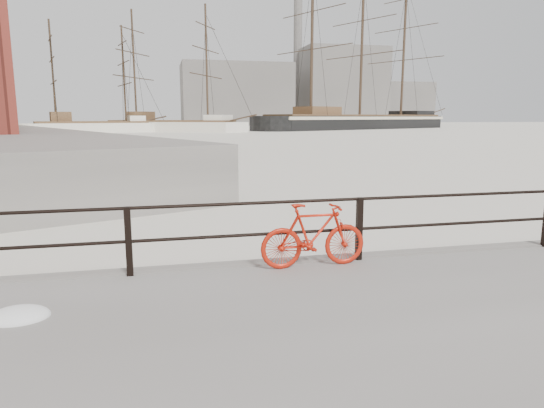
{
  "coord_description": "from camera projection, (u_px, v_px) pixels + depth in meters",
  "views": [
    {
      "loc": [
        -3.02,
        -7.09,
        2.59
      ],
      "look_at": [
        -1.03,
        1.5,
        1.0
      ],
      "focal_mm": 32.0,
      "sensor_mm": 36.0,
      "label": 1
    }
  ],
  "objects": [
    {
      "name": "barque_black",
      "position": [
        359.0,
        129.0,
        104.08
      ],
      "size": [
        65.88,
        46.25,
        35.54
      ],
      "primitive_type": null,
      "rotation": [
        0.0,
        0.0,
        0.45
      ],
      "color": "black",
      "rests_on": "ground"
    },
    {
      "name": "industrial_mid",
      "position": [
        340.0,
        87.0,
        157.03
      ],
      "size": [
        26.0,
        20.0,
        24.0
      ],
      "primitive_type": "cube",
      "color": "gray",
      "rests_on": "ground"
    },
    {
      "name": "schooner_left",
      "position": [
        93.0,
        133.0,
        80.15
      ],
      "size": [
        26.02,
        16.82,
        18.27
      ],
      "primitive_type": null,
      "rotation": [
        0.0,
        0.0,
        0.26
      ],
      "color": "white",
      "rests_on": "ground"
    },
    {
      "name": "industrial_west",
      "position": [
        236.0,
        95.0,
        144.98
      ],
      "size": [
        32.0,
        18.0,
        18.0
      ],
      "primitive_type": "cube",
      "color": "gray",
      "rests_on": "ground"
    },
    {
      "name": "ground",
      "position": [
        354.0,
        277.0,
        7.93
      ],
      "size": [
        400.0,
        400.0,
        0.0
      ],
      "primitive_type": "plane",
      "color": "white",
      "rests_on": "ground"
    },
    {
      "name": "smokestack",
      "position": [
        298.0,
        56.0,
        157.15
      ],
      "size": [
        2.8,
        2.8,
        44.0
      ],
      "primitive_type": "cylinder",
      "color": "gray",
      "rests_on": "ground"
    },
    {
      "name": "industrial_east",
      "position": [
        397.0,
        104.0,
        167.83
      ],
      "size": [
        20.0,
        16.0,
        14.0
      ],
      "primitive_type": "cube",
      "color": "gray",
      "rests_on": "ground"
    },
    {
      "name": "schooner_mid",
      "position": [
        172.0,
        132.0,
        85.39
      ],
      "size": [
        32.98,
        26.34,
        21.84
      ],
      "primitive_type": null,
      "rotation": [
        0.0,
        0.0,
        -0.52
      ],
      "color": "silver",
      "rests_on": "ground"
    },
    {
      "name": "bicycle",
      "position": [
        314.0,
        235.0,
        7.26
      ],
      "size": [
        1.63,
        0.27,
        0.98
      ],
      "primitive_type": "imported",
      "rotation": [
        0.0,
        0.0,
        0.02
      ],
      "color": "red",
      "rests_on": "promenade"
    },
    {
      "name": "guardrail",
      "position": [
        359.0,
        229.0,
        7.64
      ],
      "size": [
        28.0,
        0.1,
        1.0
      ],
      "primitive_type": null,
      "color": "black",
      "rests_on": "promenade"
    }
  ]
}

